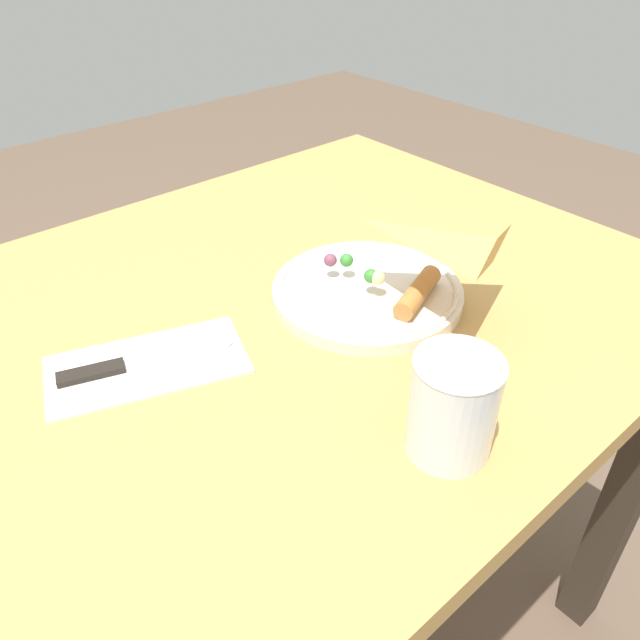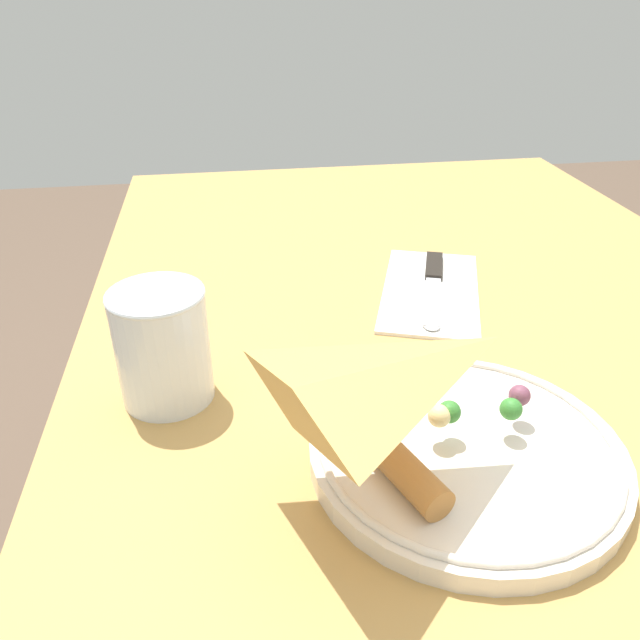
% 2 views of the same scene
% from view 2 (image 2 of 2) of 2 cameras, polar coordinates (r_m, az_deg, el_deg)
% --- Properties ---
extents(dining_table, '(1.18, 0.76, 0.75)m').
position_cam_2_polar(dining_table, '(0.71, 11.28, -8.44)').
color(dining_table, tan).
rests_on(dining_table, ground_plane).
extents(plate_pizza, '(0.23, 0.23, 0.05)m').
position_cam_2_polar(plate_pizza, '(0.48, 13.30, -11.10)').
color(plate_pizza, silver).
rests_on(plate_pizza, dining_table).
extents(milk_glass, '(0.08, 0.08, 0.10)m').
position_cam_2_polar(milk_glass, '(0.53, -14.17, -2.44)').
color(milk_glass, white).
rests_on(milk_glass, dining_table).
extents(napkin_folded, '(0.23, 0.17, 0.00)m').
position_cam_2_polar(napkin_folded, '(0.72, 10.26, 2.65)').
color(napkin_folded, white).
rests_on(napkin_folded, dining_table).
extents(butter_knife, '(0.18, 0.08, 0.01)m').
position_cam_2_polar(butter_knife, '(0.72, 10.31, 3.30)').
color(butter_knife, black).
rests_on(butter_knife, napkin_folded).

